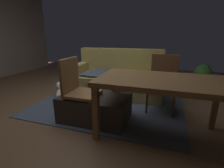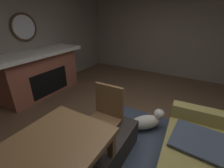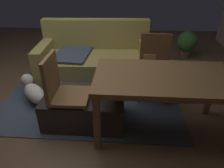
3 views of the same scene
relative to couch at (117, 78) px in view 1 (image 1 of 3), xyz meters
The scene contains 10 objects.
floor 1.07m from the couch, 111.40° to the right, with size 8.13×8.13×0.00m, color brown.
area_rug 0.76m from the couch, 86.31° to the right, with size 2.60×2.00×0.01m, color #3D475B.
couch is the anchor object (origin of this frame).
ottoman_coffee_table 1.31m from the couch, 88.05° to the right, with size 0.99×0.63×0.39m, color #2D2826.
tv_remote 1.31m from the couch, 94.56° to the right, with size 0.05×0.16×0.02m, color black.
dining_table 1.73m from the couch, 55.43° to the right, with size 1.51×0.85×0.74m.
dining_chair_west 1.42m from the couch, 97.65° to the right, with size 0.44×0.44×0.93m.
dining_chair_north 1.14m from the couch, 30.91° to the right, with size 0.46×0.46×0.93m.
potted_plant 2.09m from the couch, 28.43° to the left, with size 0.40×0.40×0.57m.
small_dog 1.23m from the couch, 129.56° to the right, with size 0.53×0.54×0.33m.
Camera 1 is at (1.38, -2.43, 1.24)m, focal length 26.67 mm.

